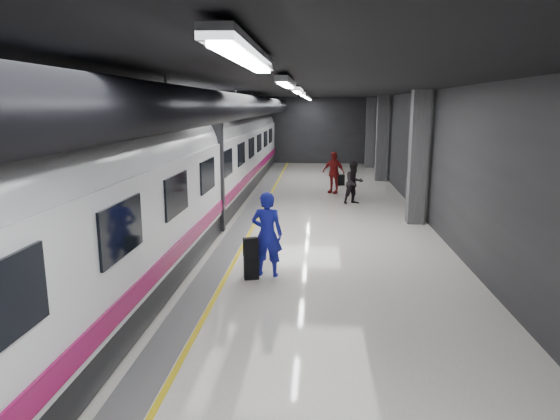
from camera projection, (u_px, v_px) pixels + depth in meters
name	position (u px, v px, depth m)	size (l,w,h in m)	color
ground	(279.00, 235.00, 15.70)	(40.00, 40.00, 0.00)	silver
platform_hall	(272.00, 120.00, 15.92)	(10.02, 40.02, 4.51)	black
train	(175.00, 168.00, 15.51)	(3.05, 38.00, 4.05)	black
traveler_main	(267.00, 234.00, 11.75)	(0.74, 0.49, 2.03)	#1B17AE
suitcase_main	(251.00, 267.00, 11.67)	(0.34, 0.21, 0.55)	black
shoulder_bag	(251.00, 247.00, 11.55)	(0.33, 0.18, 0.44)	black
traveler_far_a	(354.00, 183.00, 20.45)	(0.86, 0.67, 1.76)	black
traveler_far_b	(333.00, 172.00, 22.98)	(1.12, 0.47, 1.92)	maroon
suitcase_far	(340.00, 180.00, 25.35)	(0.37, 0.24, 0.55)	black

